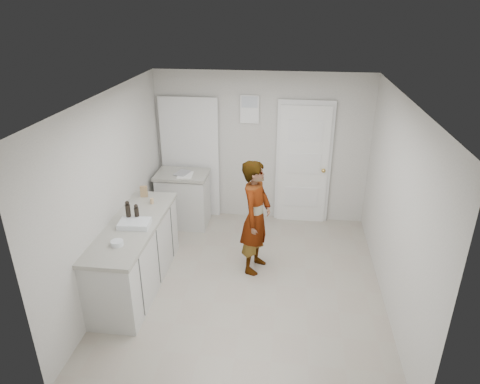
# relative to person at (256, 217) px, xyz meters

# --- Properties ---
(ground) EXTENTS (4.00, 4.00, 0.00)m
(ground) POSITION_rel_person_xyz_m (-0.06, -0.38, -0.81)
(ground) COLOR #A29788
(ground) RESTS_ON ground
(room_shell) EXTENTS (4.00, 4.00, 4.00)m
(room_shell) POSITION_rel_person_xyz_m (-0.23, 1.57, 0.22)
(room_shell) COLOR #B6B3AC
(room_shell) RESTS_ON ground
(main_counter) EXTENTS (0.64, 1.96, 0.93)m
(main_counter) POSITION_rel_person_xyz_m (-1.51, -0.58, -0.38)
(main_counter) COLOR silver
(main_counter) RESTS_ON ground
(side_counter) EXTENTS (0.84, 0.61, 0.93)m
(side_counter) POSITION_rel_person_xyz_m (-1.31, 1.17, -0.38)
(side_counter) COLOR silver
(side_counter) RESTS_ON ground
(person) EXTENTS (0.53, 0.67, 1.62)m
(person) POSITION_rel_person_xyz_m (0.00, 0.00, 0.00)
(person) COLOR silver
(person) RESTS_ON ground
(cake_mix_box) EXTENTS (0.11, 0.07, 0.16)m
(cake_mix_box) POSITION_rel_person_xyz_m (-1.62, 0.21, 0.20)
(cake_mix_box) COLOR olive
(cake_mix_box) RESTS_ON main_counter
(spice_jar) EXTENTS (0.05, 0.05, 0.07)m
(spice_jar) POSITION_rel_person_xyz_m (-1.44, 0.01, 0.15)
(spice_jar) COLOR tan
(spice_jar) RESTS_ON main_counter
(oil_cruet_a) EXTENTS (0.06, 0.06, 0.23)m
(oil_cruet_a) POSITION_rel_person_xyz_m (-1.47, -0.51, 0.23)
(oil_cruet_a) COLOR black
(oil_cruet_a) RESTS_ON main_counter
(oil_cruet_b) EXTENTS (0.06, 0.06, 0.28)m
(oil_cruet_b) POSITION_rel_person_xyz_m (-1.57, -0.53, 0.25)
(oil_cruet_b) COLOR black
(oil_cruet_b) RESTS_ON main_counter
(baking_dish) EXTENTS (0.40, 0.29, 0.07)m
(baking_dish) POSITION_rel_person_xyz_m (-1.45, -0.64, 0.15)
(baking_dish) COLOR silver
(baking_dish) RESTS_ON main_counter
(egg_bowl) EXTENTS (0.14, 0.14, 0.05)m
(egg_bowl) POSITION_rel_person_xyz_m (-1.49, -1.10, 0.14)
(egg_bowl) COLOR silver
(egg_bowl) RESTS_ON main_counter
(papers) EXTENTS (0.26, 0.32, 0.01)m
(papers) POSITION_rel_person_xyz_m (-1.24, 1.09, 0.12)
(papers) COLOR white
(papers) RESTS_ON side_counter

